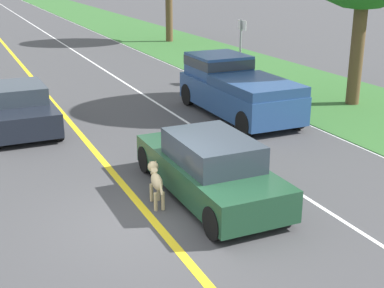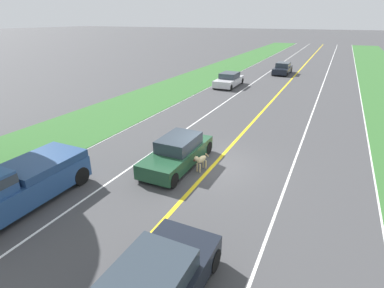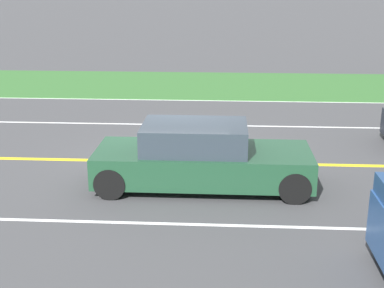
{
  "view_description": "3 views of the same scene",
  "coord_description": "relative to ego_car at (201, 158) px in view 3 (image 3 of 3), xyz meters",
  "views": [
    {
      "loc": [
        -3.34,
        -9.26,
        4.97
      ],
      "look_at": [
        1.2,
        0.7,
        1.25
      ],
      "focal_mm": 50.0,
      "sensor_mm": 36.0,
      "label": 1
    },
    {
      "loc": [
        -4.67,
        12.09,
        6.61
      ],
      "look_at": [
        0.89,
        0.49,
        1.18
      ],
      "focal_mm": 28.0,
      "sensor_mm": 36.0,
      "label": 2
    },
    {
      "loc": [
        12.53,
        1.09,
        4.4
      ],
      "look_at": [
        1.54,
        0.42,
        0.96
      ],
      "focal_mm": 50.0,
      "sensor_mm": 36.0,
      "label": 3
    }
  ],
  "objects": [
    {
      "name": "ground_plane",
      "position": [
        -1.58,
        -0.62,
        -0.66
      ],
      "size": [
        400.0,
        400.0,
        0.0
      ],
      "primitive_type": "plane",
      "color": "#424244"
    },
    {
      "name": "lane_edge_line_left",
      "position": [
        -8.58,
        -0.62,
        -0.66
      ],
      "size": [
        0.14,
        160.0,
        0.01
      ],
      "primitive_type": "cube",
      "color": "white",
      "rests_on": "ground"
    },
    {
      "name": "lane_dash_oncoming",
      "position": [
        -5.08,
        -0.62,
        -0.66
      ],
      "size": [
        0.1,
        160.0,
        0.01
      ],
      "primitive_type": "cube",
      "color": "white",
      "rests_on": "ground"
    },
    {
      "name": "dog",
      "position": [
        -1.23,
        0.09,
        -0.11
      ],
      "size": [
        0.38,
        1.23,
        0.88
      ],
      "rotation": [
        0.0,
        0.0,
        -0.18
      ],
      "color": "#D1B784",
      "rests_on": "ground"
    },
    {
      "name": "lane_dash_same_dir",
      "position": [
        1.92,
        -0.62,
        -0.66
      ],
      "size": [
        0.1,
        160.0,
        0.01
      ],
      "primitive_type": "cube",
      "color": "white",
      "rests_on": "ground"
    },
    {
      "name": "centre_divider_line",
      "position": [
        -1.58,
        -0.62,
        -0.66
      ],
      "size": [
        0.18,
        160.0,
        0.01
      ],
      "primitive_type": "cube",
      "color": "yellow",
      "rests_on": "ground"
    },
    {
      "name": "ego_car",
      "position": [
        0.0,
        0.0,
        0.0
      ],
      "size": [
        1.8,
        4.64,
        1.42
      ],
      "color": "#1E472D",
      "rests_on": "ground"
    },
    {
      "name": "grass_verge_left",
      "position": [
        -11.58,
        -0.62,
        -0.65
      ],
      "size": [
        6.0,
        160.0,
        0.03
      ],
      "primitive_type": "cube",
      "color": "#33662D",
      "rests_on": "ground"
    }
  ]
}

